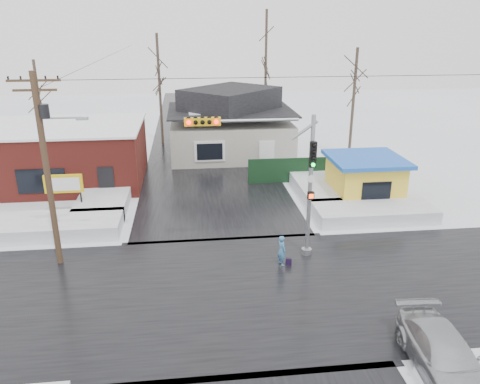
{
  "coord_description": "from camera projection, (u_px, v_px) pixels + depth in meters",
  "views": [
    {
      "loc": [
        -1.67,
        -17.34,
        10.93
      ],
      "look_at": [
        0.8,
        4.2,
        3.0
      ],
      "focal_mm": 35.0,
      "sensor_mm": 36.0,
      "label": 1
    }
  ],
  "objects": [
    {
      "name": "fence",
      "position": [
        303.0,
        170.0,
        33.56
      ],
      "size": [
        8.0,
        0.12,
        1.8
      ],
      "primitive_type": "cube",
      "color": "black",
      "rests_on": "ground"
    },
    {
      "name": "tree_far_right",
      "position": [
        356.0,
        71.0,
        37.59
      ],
      "size": [
        3.0,
        3.0,
        9.0
      ],
      "color": "#332821",
      "rests_on": "ground"
    },
    {
      "name": "tree_far_west",
      "position": [
        36.0,
        80.0,
        38.82
      ],
      "size": [
        3.0,
        3.0,
        8.0
      ],
      "color": "#332821",
      "rests_on": "ground"
    },
    {
      "name": "ground",
      "position": [
        233.0,
        291.0,
        20.11
      ],
      "size": [
        120.0,
        120.0,
        0.0
      ],
      "primitive_type": "plane",
      "color": "white",
      "rests_on": "ground"
    },
    {
      "name": "pedestrian",
      "position": [
        282.0,
        251.0,
        22.05
      ],
      "size": [
        0.53,
        0.64,
        1.5
      ],
      "primitive_type": "imported",
      "rotation": [
        0.0,
        0.0,
        1.93
      ],
      "color": "teal",
      "rests_on": "ground"
    },
    {
      "name": "snowbank_ne",
      "position": [
        373.0,
        212.0,
        27.47
      ],
      "size": [
        7.0,
        3.0,
        0.8
      ],
      "primitive_type": "cube",
      "color": "white",
      "rests_on": "ground"
    },
    {
      "name": "shopping_bag",
      "position": [
        289.0,
        262.0,
        22.17
      ],
      "size": [
        0.3,
        0.2,
        0.35
      ],
      "primitive_type": "cube",
      "rotation": [
        0.0,
        0.0,
        -0.3
      ],
      "color": "black",
      "rests_on": "ground"
    },
    {
      "name": "kiosk",
      "position": [
        364.0,
        178.0,
        29.95
      ],
      "size": [
        4.6,
        4.6,
        2.88
      ],
      "color": "yellow",
      "rests_on": "ground"
    },
    {
      "name": "snowbank_nw",
      "position": [
        56.0,
        226.0,
        25.54
      ],
      "size": [
        7.0,
        3.0,
        0.8
      ],
      "primitive_type": "cube",
      "color": "white",
      "rests_on": "ground"
    },
    {
      "name": "road_ns",
      "position": [
        233.0,
        291.0,
        20.11
      ],
      "size": [
        10.0,
        120.0,
        0.02
      ],
      "primitive_type": "cube",
      "color": "black",
      "rests_on": "ground"
    },
    {
      "name": "marquee_sign",
      "position": [
        64.0,
        185.0,
        27.34
      ],
      "size": [
        2.2,
        0.21,
        2.55
      ],
      "color": "black",
      "rests_on": "ground"
    },
    {
      "name": "brick_building",
      "position": [
        56.0,
        154.0,
        33.14
      ],
      "size": [
        12.2,
        8.2,
        4.12
      ],
      "color": "maroon",
      "rests_on": "ground"
    },
    {
      "name": "house",
      "position": [
        230.0,
        125.0,
        39.95
      ],
      "size": [
        10.4,
        8.4,
        5.76
      ],
      "color": "#B1AEA0",
      "rests_on": "ground"
    },
    {
      "name": "snowbank_nside_e",
      "position": [
        317.0,
        185.0,
        31.92
      ],
      "size": [
        3.0,
        8.0,
        0.8
      ],
      "primitive_type": "cube",
      "color": "white",
      "rests_on": "ground"
    },
    {
      "name": "traffic_signal",
      "position": [
        278.0,
        168.0,
        21.58
      ],
      "size": [
        6.05,
        0.68,
        7.0
      ],
      "color": "gray",
      "rests_on": "ground"
    },
    {
      "name": "car",
      "position": [
        444.0,
        356.0,
        15.23
      ],
      "size": [
        2.18,
        4.82,
        1.37
      ],
      "primitive_type": "imported",
      "rotation": [
        0.0,
        0.0,
        -0.06
      ],
      "color": "#ACB0B4",
      "rests_on": "ground"
    },
    {
      "name": "utility_pole",
      "position": [
        47.0,
        160.0,
        20.77
      ],
      "size": [
        3.15,
        0.44,
        9.0
      ],
      "color": "#382619",
      "rests_on": "ground"
    },
    {
      "name": "snowbank_nside_w",
      "position": [
        108.0,
        193.0,
        30.42
      ],
      "size": [
        3.0,
        8.0,
        0.8
      ],
      "primitive_type": "cube",
      "color": "white",
      "rests_on": "ground"
    },
    {
      "name": "tree_far_left",
      "position": [
        158.0,
        57.0,
        41.21
      ],
      "size": [
        3.0,
        3.0,
        10.0
      ],
      "color": "#332821",
      "rests_on": "ground"
    },
    {
      "name": "tree_far_mid",
      "position": [
        266.0,
        37.0,
        43.6
      ],
      "size": [
        3.0,
        3.0,
        12.0
      ],
      "color": "#332821",
      "rests_on": "ground"
    },
    {
      "name": "road_ew",
      "position": [
        233.0,
        291.0,
        20.11
      ],
      "size": [
        120.0,
        10.0,
        0.02
      ],
      "primitive_type": "cube",
      "color": "black",
      "rests_on": "ground"
    }
  ]
}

